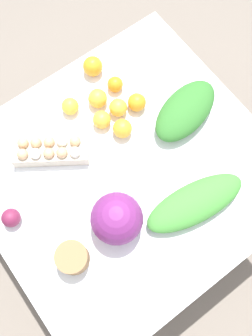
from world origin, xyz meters
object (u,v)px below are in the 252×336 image
(greens_bunch_dandelion, at_px, (195,203))
(orange_6, at_px, (102,120))
(orange_0, at_px, (118,107))
(orange_7, at_px, (122,129))
(beet_root, at_px, (11,218))
(orange_4, at_px, (137,102))
(paper_bag, at_px, (73,258))
(greens_bunch_scallion, at_px, (185,111))
(orange_5, at_px, (70,106))
(egg_carton, at_px, (50,150))
(orange_1, at_px, (98,98))
(orange_3, at_px, (115,84))
(cabbage_purple, at_px, (117,219))
(orange_2, at_px, (93,66))

(greens_bunch_dandelion, relative_size, orange_6, 5.45)
(orange_0, bearing_deg, orange_7, 63.89)
(beet_root, distance_m, orange_4, 0.65)
(greens_bunch_dandelion, bearing_deg, orange_4, -99.71)
(orange_6, distance_m, orange_7, 0.09)
(paper_bag, xyz_separation_m, greens_bunch_dandelion, (-0.47, 0.10, -0.01))
(greens_bunch_scallion, relative_size, orange_7, 4.18)
(greens_bunch_dandelion, relative_size, orange_5, 5.66)
(orange_0, distance_m, orange_7, 0.09)
(egg_carton, height_order, orange_1, egg_carton)
(greens_bunch_dandelion, height_order, orange_6, greens_bunch_dandelion)
(orange_3, bearing_deg, cabbage_purple, 54.71)
(paper_bag, relative_size, greens_bunch_dandelion, 0.29)
(orange_4, relative_size, orange_5, 1.07)
(greens_bunch_dandelion, height_order, beet_root, greens_bunch_dandelion)
(orange_4, distance_m, orange_6, 0.16)
(orange_1, xyz_separation_m, orange_7, (-0.00, 0.17, -0.00))
(paper_bag, bearing_deg, orange_6, -136.09)
(orange_7, bearing_deg, egg_carton, -17.83)
(orange_4, bearing_deg, orange_2, -78.90)
(orange_0, bearing_deg, orange_5, -38.46)
(greens_bunch_scallion, bearing_deg, orange_4, -48.74)
(cabbage_purple, height_order, orange_1, cabbage_purple)
(greens_bunch_dandelion, distance_m, orange_5, 0.62)
(orange_2, bearing_deg, cabbage_purple, 62.74)
(orange_0, relative_size, orange_6, 1.01)
(cabbage_purple, relative_size, orange_3, 2.86)
(egg_carton, relative_size, beet_root, 4.24)
(egg_carton, relative_size, orange_7, 3.88)
(orange_5, height_order, orange_6, orange_6)
(greens_bunch_scallion, distance_m, orange_0, 0.27)
(paper_bag, xyz_separation_m, orange_0, (-0.47, -0.38, -0.01))
(egg_carton, bearing_deg, orange_6, 32.03)
(orange_3, height_order, orange_7, orange_7)
(orange_4, bearing_deg, orange_7, 26.87)
(cabbage_purple, height_order, orange_4, cabbage_purple)
(greens_bunch_scallion, relative_size, orange_0, 4.36)
(paper_bag, distance_m, greens_bunch_scallion, 0.71)
(greens_bunch_dandelion, height_order, orange_4, greens_bunch_dandelion)
(orange_6, bearing_deg, greens_bunch_scallion, 149.46)
(paper_bag, distance_m, orange_2, 0.77)
(orange_4, distance_m, orange_5, 0.27)
(orange_5, height_order, orange_7, orange_7)
(beet_root, xyz_separation_m, orange_6, (-0.49, -0.12, 0.00))
(greens_bunch_dandelion, relative_size, orange_3, 6.06)
(orange_5, bearing_deg, orange_6, 118.40)
(greens_bunch_dandelion, distance_m, orange_6, 0.48)
(orange_3, xyz_separation_m, orange_7, (0.09, 0.18, 0.01))
(paper_bag, relative_size, orange_7, 1.49)
(paper_bag, height_order, greens_bunch_dandelion, paper_bag)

